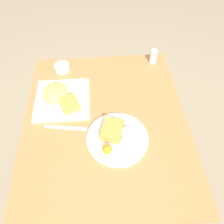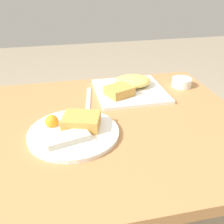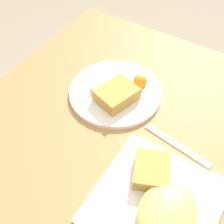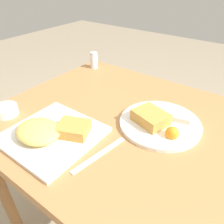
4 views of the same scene
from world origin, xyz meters
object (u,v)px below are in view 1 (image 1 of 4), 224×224
object	(u,v)px
plate_oval_far	(117,137)
butter_knife	(66,128)
plate_square_near	(61,97)
salt_shaker	(153,57)
sauce_ramekin	(62,67)

from	to	relation	value
plate_oval_far	butter_knife	world-z (taller)	plate_oval_far
plate_square_near	salt_shaker	size ratio (longest dim) A/B	3.27
plate_oval_far	butter_knife	distance (m)	0.25
plate_square_near	salt_shaker	distance (m)	0.61
plate_square_near	butter_knife	bearing A→B (deg)	10.19
salt_shaker	butter_knife	size ratio (longest dim) A/B	0.42
plate_oval_far	sauce_ramekin	world-z (taller)	plate_oval_far
plate_square_near	plate_oval_far	bearing A→B (deg)	46.59
plate_oval_far	sauce_ramekin	distance (m)	0.57
plate_square_near	butter_knife	size ratio (longest dim) A/B	1.37
sauce_ramekin	butter_knife	world-z (taller)	sauce_ramekin
sauce_ramekin	salt_shaker	xyz separation A→B (m)	(-0.03, 0.55, 0.02)
butter_knife	plate_oval_far	bearing A→B (deg)	-8.71
plate_oval_far	butter_knife	bearing A→B (deg)	-108.00
plate_square_near	sauce_ramekin	bearing A→B (deg)	-178.04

